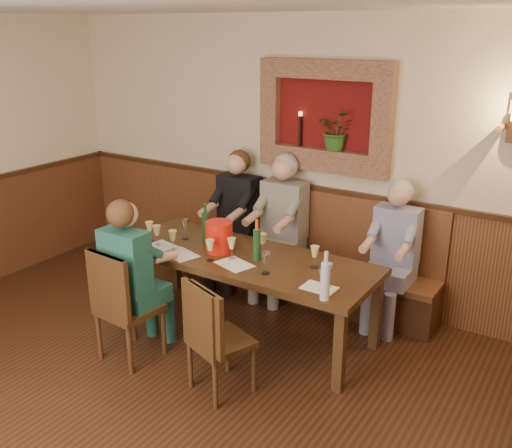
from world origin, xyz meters
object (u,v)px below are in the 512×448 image
(spittoon_bucket, at_px, (219,237))
(wine_bottle_green_a, at_px, (257,244))
(person_bench_left, at_px, (234,230))
(person_bench_right, at_px, (391,268))
(chair_near_left, at_px, (129,327))
(water_bottle, at_px, (325,280))
(wine_bottle_green_b, at_px, (206,226))
(chair_near_right, at_px, (219,360))
(person_chair_front, at_px, (136,291))
(bench, at_px, (294,264))
(person_bench_mid, at_px, (279,239))
(dining_table, at_px, (243,263))

(spittoon_bucket, relative_size, wine_bottle_green_a, 0.75)
(person_bench_left, xyz_separation_m, person_bench_right, (1.74, 0.00, -0.03))
(chair_near_left, height_order, spittoon_bucket, spittoon_bucket)
(spittoon_bucket, height_order, water_bottle, water_bottle)
(wine_bottle_green_b, bearing_deg, chair_near_right, -48.74)
(person_chair_front, distance_m, water_bottle, 1.63)
(wine_bottle_green_b, bearing_deg, person_chair_front, -92.97)
(bench, relative_size, wine_bottle_green_b, 8.31)
(person_chair_front, bearing_deg, person_bench_right, 44.88)
(wine_bottle_green_a, xyz_separation_m, wine_bottle_green_b, (-0.67, 0.15, -0.00))
(wine_bottle_green_b, bearing_deg, water_bottle, -18.99)
(person_bench_left, distance_m, wine_bottle_green_a, 1.23)
(person_chair_front, xyz_separation_m, water_bottle, (1.54, 0.39, 0.33))
(spittoon_bucket, bearing_deg, chair_near_left, -110.35)
(person_bench_right, xyz_separation_m, spittoon_bucket, (-1.31, -0.86, 0.32))
(spittoon_bucket, bearing_deg, bench, 75.87)
(water_bottle, bearing_deg, person_bench_mid, 132.13)
(bench, xyz_separation_m, person_bench_left, (-0.68, -0.11, 0.28))
(dining_table, distance_m, person_bench_left, 1.08)
(wine_bottle_green_a, relative_size, wine_bottle_green_b, 1.03)
(spittoon_bucket, bearing_deg, dining_table, 6.08)
(dining_table, height_order, bench, bench)
(bench, xyz_separation_m, person_bench_right, (1.06, -0.10, 0.24))
(wine_bottle_green_a, bearing_deg, water_bottle, -23.67)
(person_bench_mid, distance_m, wine_bottle_green_b, 0.85)
(bench, relative_size, person_bench_mid, 2.02)
(wine_bottle_green_b, xyz_separation_m, water_bottle, (1.50, -0.51, 0.01))
(dining_table, height_order, chair_near_right, chair_near_right)
(chair_near_left, relative_size, water_bottle, 2.62)
(water_bottle, bearing_deg, person_chair_front, -165.71)
(person_bench_mid, height_order, spittoon_bucket, person_bench_mid)
(dining_table, relative_size, spittoon_bucket, 8.66)
(person_bench_left, bearing_deg, chair_near_right, -58.70)
(bench, relative_size, person_chair_front, 2.15)
(dining_table, xyz_separation_m, person_bench_right, (1.06, 0.84, -0.10))
(person_chair_front, relative_size, water_bottle, 3.66)
(person_bench_mid, distance_m, spittoon_bucket, 0.91)
(bench, xyz_separation_m, water_bottle, (0.98, -1.33, 0.58))
(wine_bottle_green_b, bearing_deg, wine_bottle_green_a, -12.82)
(dining_table, xyz_separation_m, wine_bottle_green_a, (0.16, -0.02, 0.23))
(chair_near_right, distance_m, person_bench_right, 1.86)
(chair_near_right, xyz_separation_m, wine_bottle_green_b, (-0.86, 0.99, 0.63))
(bench, height_order, person_bench_left, person_bench_left)
(chair_near_right, bearing_deg, chair_near_left, -158.09)
(dining_table, xyz_separation_m, person_bench_mid, (-0.12, 0.84, -0.06))
(bench, xyz_separation_m, person_bench_mid, (-0.12, -0.11, 0.29))
(dining_table, bearing_deg, person_bench_right, 38.29)
(chair_near_right, height_order, wine_bottle_green_b, wine_bottle_green_b)
(dining_table, xyz_separation_m, wine_bottle_green_b, (-0.51, 0.13, 0.22))
(person_bench_mid, relative_size, person_bench_right, 1.07)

